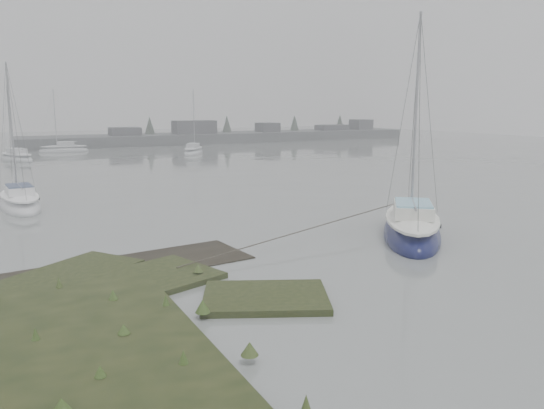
{
  "coord_description": "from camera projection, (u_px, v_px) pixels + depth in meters",
  "views": [
    {
      "loc": [
        -5.95,
        -13.26,
        5.46
      ],
      "look_at": [
        3.09,
        4.07,
        1.8
      ],
      "focal_mm": 35.0,
      "sensor_mm": 36.0,
      "label": 1
    }
  ],
  "objects": [
    {
      "name": "ground",
      "position": [
        84.0,
        176.0,
        41.41
      ],
      "size": [
        160.0,
        160.0,
        0.0
      ],
      "primitive_type": "plane",
      "color": "slate",
      "rests_on": "ground"
    },
    {
      "name": "far_shoreline",
      "position": [
        235.0,
        136.0,
        81.25
      ],
      "size": [
        60.0,
        8.0,
        4.15
      ],
      "color": "#4C4F51",
      "rests_on": "ground"
    },
    {
      "name": "sailboat_main",
      "position": [
        412.0,
        230.0,
        22.31
      ],
      "size": [
        6.23,
        6.96,
        9.97
      ],
      "rotation": [
        0.0,
        0.0,
        -0.68
      ],
      "color": "#0C103C",
      "rests_on": "ground"
    },
    {
      "name": "sailboat_white",
      "position": [
        20.0,
        203.0,
        28.59
      ],
      "size": [
        2.41,
        6.04,
        8.33
      ],
      "rotation": [
        0.0,
        0.0,
        0.08
      ],
      "color": "silver",
      "rests_on": "ground"
    },
    {
      "name": "sailboat_far_a",
      "position": [
        16.0,
        158.0,
        53.13
      ],
      "size": [
        3.96,
        6.0,
        8.07
      ],
      "rotation": [
        0.0,
        0.0,
        0.4
      ],
      "color": "silver",
      "rests_on": "ground"
    },
    {
      "name": "sailboat_far_b",
      "position": [
        193.0,
        152.0,
        60.81
      ],
      "size": [
        4.45,
        5.69,
        7.83
      ],
      "rotation": [
        0.0,
        0.0,
        -0.55
      ],
      "color": "silver",
      "rests_on": "ground"
    },
    {
      "name": "sailboat_far_c",
      "position": [
        64.0,
        150.0,
        63.2
      ],
      "size": [
        5.76,
        2.36,
        7.92
      ],
      "rotation": [
        0.0,
        0.0,
        1.48
      ],
      "color": "#ABAEB4",
      "rests_on": "ground"
    }
  ]
}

